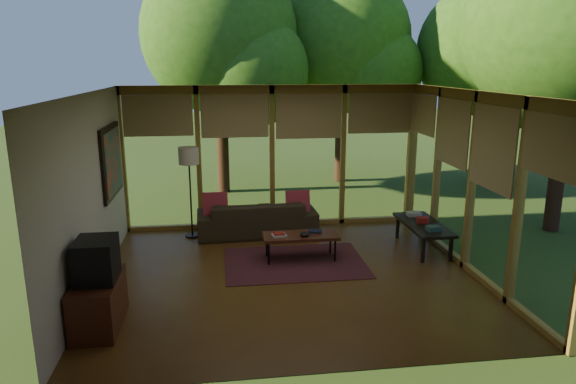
{
  "coord_description": "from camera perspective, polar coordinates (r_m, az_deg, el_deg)",
  "views": [
    {
      "loc": [
        -0.96,
        -7.05,
        3.08
      ],
      "look_at": [
        0.07,
        0.7,
        1.12
      ],
      "focal_mm": 32.0,
      "sensor_mm": 36.0,
      "label": 1
    }
  ],
  "objects": [
    {
      "name": "tree_far",
      "position": [
        14.09,
        20.96,
        14.41
      ],
      "size": [
        3.32,
        3.32,
        5.05
      ],
      "color": "#3A2015",
      "rests_on": "ground"
    },
    {
      "name": "pillow_left",
      "position": [
        9.34,
        -8.06,
        -1.44
      ],
      "size": [
        0.44,
        0.24,
        0.46
      ],
      "primitive_type": "cube",
      "rotation": [
        -0.21,
        0.0,
        0.0
      ],
      "color": "maroon",
      "rests_on": "sofa"
    },
    {
      "name": "tree_ne",
      "position": [
        13.74,
        6.03,
        16.42
      ],
      "size": [
        3.49,
        3.49,
        5.41
      ],
      "color": "#3A2015",
      "rests_on": "ground"
    },
    {
      "name": "coffee_table",
      "position": [
        8.24,
        1.4,
        -4.96
      ],
      "size": [
        1.2,
        0.5,
        0.43
      ],
      "color": "#512316",
      "rests_on": "floor"
    },
    {
      "name": "ct_book_upper",
      "position": [
        8.12,
        -0.99,
        -4.67
      ],
      "size": [
        0.18,
        0.14,
        0.03
      ],
      "primitive_type": "cube",
      "rotation": [
        0.0,
        0.0,
        0.1
      ],
      "color": "maroon",
      "rests_on": "coffee_table"
    },
    {
      "name": "tree_nw",
      "position": [
        12.55,
        -7.63,
        16.85
      ],
      "size": [
        3.64,
        3.64,
        5.54
      ],
      "color": "#3A2015",
      "rests_on": "ground"
    },
    {
      "name": "wall_front",
      "position": [
        4.96,
        4.15,
        -6.34
      ],
      "size": [
        5.5,
        0.04,
        2.7
      ],
      "primitive_type": "cube",
      "color": "silver",
      "rests_on": "ground"
    },
    {
      "name": "pillow_right",
      "position": [
        9.44,
        1.08,
        -1.17
      ],
      "size": [
        0.43,
        0.23,
        0.45
      ],
      "primitive_type": "cube",
      "rotation": [
        -0.21,
        0.0,
        0.0
      ],
      "color": "maroon",
      "rests_on": "sofa"
    },
    {
      "name": "console_book_c",
      "position": [
        9.37,
        13.8,
        -2.39
      ],
      "size": [
        0.24,
        0.18,
        0.07
      ],
      "primitive_type": "cube",
      "rotation": [
        0.0,
        0.0,
        -0.02
      ],
      "color": "#ADA99D",
      "rests_on": "side_console"
    },
    {
      "name": "window_wall_right",
      "position": [
        8.16,
        19.73,
        1.01
      ],
      "size": [
        0.12,
        5.0,
        2.7
      ],
      "primitive_type": "cube",
      "color": "olive",
      "rests_on": "ground"
    },
    {
      "name": "tree_se",
      "position": [
        10.53,
        28.83,
        16.65
      ],
      "size": [
        3.73,
        3.73,
        5.73
      ],
      "color": "#3A2015",
      "rests_on": "ground"
    },
    {
      "name": "ct_bowl",
      "position": [
        8.13,
        1.86,
        -4.71
      ],
      "size": [
        0.16,
        0.16,
        0.07
      ],
      "primitive_type": "ellipsoid",
      "color": "black",
      "rests_on": "coffee_table"
    },
    {
      "name": "console_book_b",
      "position": [
        9.01,
        14.72,
        -3.02
      ],
      "size": [
        0.24,
        0.2,
        0.09
      ],
      "primitive_type": "cube",
      "rotation": [
        0.0,
        0.0,
        -0.33
      ],
      "color": "maroon",
      "rests_on": "side_console"
    },
    {
      "name": "television",
      "position": [
        6.45,
        -20.54,
        -7.08
      ],
      "size": [
        0.45,
        0.55,
        0.5
      ],
      "primitive_type": "cube",
      "color": "black",
      "rests_on": "media_cabinet"
    },
    {
      "name": "rug",
      "position": [
        8.23,
        0.77,
        -7.84
      ],
      "size": [
        2.21,
        1.56,
        0.01
      ],
      "primitive_type": "cube",
      "color": "maroon",
      "rests_on": "floor"
    },
    {
      "name": "exterior_lawn",
      "position": [
        17.79,
        22.87,
        2.97
      ],
      "size": [
        40.0,
        40.0,
        0.0
      ],
      "primitive_type": "plane",
      "color": "#344F1D",
      "rests_on": "ground"
    },
    {
      "name": "media_cabinet",
      "position": [
        6.66,
        -20.3,
        -11.51
      ],
      "size": [
        0.5,
        1.0,
        0.6
      ],
      "primitive_type": "cube",
      "color": "#512316",
      "rests_on": "floor"
    },
    {
      "name": "ceiling",
      "position": [
        7.13,
        0.22,
        11.04
      ],
      "size": [
        5.5,
        5.5,
        0.0
      ],
      "primitive_type": "plane",
      "rotation": [
        3.14,
        0.0,
        0.0
      ],
      "color": "silver",
      "rests_on": "ground"
    },
    {
      "name": "ct_book_side",
      "position": [
        8.34,
        3.01,
        -4.38
      ],
      "size": [
        0.24,
        0.2,
        0.03
      ],
      "primitive_type": "cube",
      "rotation": [
        0.0,
        0.0,
        -0.25
      ],
      "color": "black",
      "rests_on": "coffee_table"
    },
    {
      "name": "ct_book_lower",
      "position": [
        8.13,
        -0.99,
        -4.85
      ],
      "size": [
        0.25,
        0.2,
        0.03
      ],
      "primitive_type": "cube",
      "rotation": [
        0.0,
        0.0,
        0.17
      ],
      "color": "#ADA99D",
      "rests_on": "coffee_table"
    },
    {
      "name": "floor",
      "position": [
        7.75,
        0.2,
        -9.31
      ],
      "size": [
        5.5,
        5.5,
        0.0
      ],
      "primitive_type": "plane",
      "color": "brown",
      "rests_on": "ground"
    },
    {
      "name": "window_wall_back",
      "position": [
        9.75,
        -1.78,
        3.87
      ],
      "size": [
        5.5,
        0.12,
        2.7
      ],
      "primitive_type": "cube",
      "color": "olive",
      "rests_on": "ground"
    },
    {
      "name": "wall_painting",
      "position": [
        8.76,
        -18.99,
        3.27
      ],
      "size": [
        0.06,
        1.35,
        1.15
      ],
      "color": "black",
      "rests_on": "wall_left"
    },
    {
      "name": "sofa",
      "position": [
        9.48,
        -3.46,
        -2.87
      ],
      "size": [
        2.2,
        0.93,
        0.63
      ],
      "primitive_type": "imported",
      "rotation": [
        0.0,
        0.0,
        3.18
      ],
      "color": "#352A1A",
      "rests_on": "floor"
    },
    {
      "name": "floor_lamp",
      "position": [
        9.25,
        -10.95,
        3.41
      ],
      "size": [
        0.36,
        0.36,
        1.65
      ],
      "color": "black",
      "rests_on": "floor"
    },
    {
      "name": "wall_left",
      "position": [
        7.48,
        -21.16,
        -0.26
      ],
      "size": [
        0.04,
        5.0,
        2.7
      ],
      "primitive_type": "cube",
      "color": "silver",
      "rests_on": "ground"
    },
    {
      "name": "console_book_a",
      "position": [
        8.62,
        15.83,
        -3.92
      ],
      "size": [
        0.23,
        0.18,
        0.08
      ],
      "primitive_type": "cube",
      "rotation": [
        0.0,
        0.0,
        0.14
      ],
      "color": "#30544E",
      "rests_on": "side_console"
    },
    {
      "name": "side_console",
      "position": [
        9.0,
        14.8,
        -3.66
      ],
      "size": [
        0.6,
        1.4,
        0.46
      ],
      "color": "black",
      "rests_on": "floor"
    }
  ]
}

